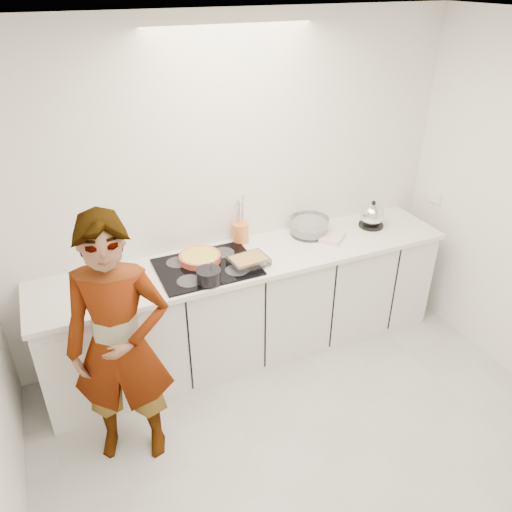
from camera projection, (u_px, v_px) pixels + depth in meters
name	position (u px, v px, depth m)	size (l,w,h in m)	color
floor	(329.00, 469.00, 3.23)	(3.60, 3.20, 0.00)	#B2B2B0
ceiling	(377.00, 31.00, 1.93)	(3.60, 3.20, 0.00)	white
wall_back	(233.00, 194.00, 3.85)	(3.60, 0.00, 2.60)	white
base_cabinets	(250.00, 308.00, 4.03)	(3.20, 0.58, 0.87)	silver
countertop	(250.00, 259.00, 3.80)	(3.24, 0.64, 0.04)	white
hob	(207.00, 267.00, 3.65)	(0.72, 0.54, 0.01)	black
tart_dish	(200.00, 257.00, 3.70)	(0.37, 0.37, 0.05)	#CC5639
saucepan	(209.00, 276.00, 3.44)	(0.18, 0.18, 0.16)	black
baking_dish	(249.00, 261.00, 3.66)	(0.30, 0.23, 0.05)	silver
mixing_bowl	(309.00, 227.00, 4.08)	(0.41, 0.41, 0.15)	silver
tea_towel	(332.00, 238.00, 4.02)	(0.22, 0.16, 0.04)	white
kettle	(372.00, 216.00, 4.19)	(0.23, 0.23, 0.24)	black
utensil_crock	(241.00, 233.00, 3.96)	(0.13, 0.13, 0.16)	orange
cook	(120.00, 346.00, 2.97)	(0.63, 0.41, 1.72)	silver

